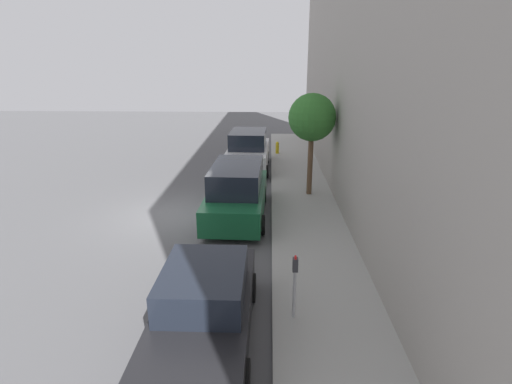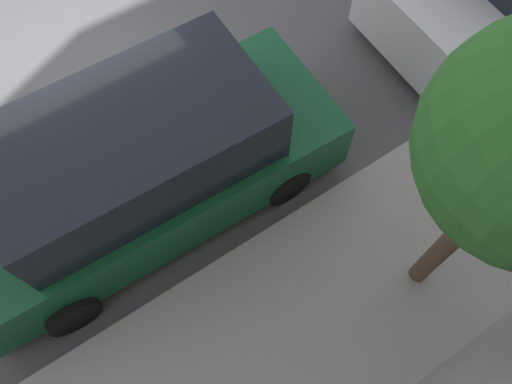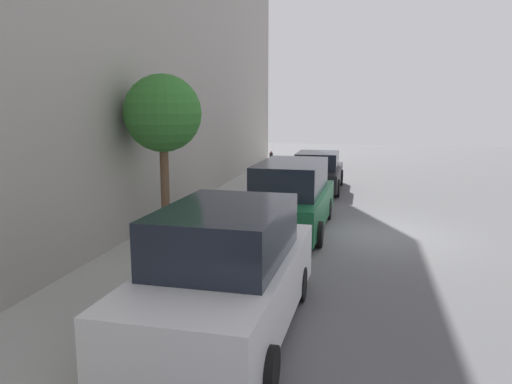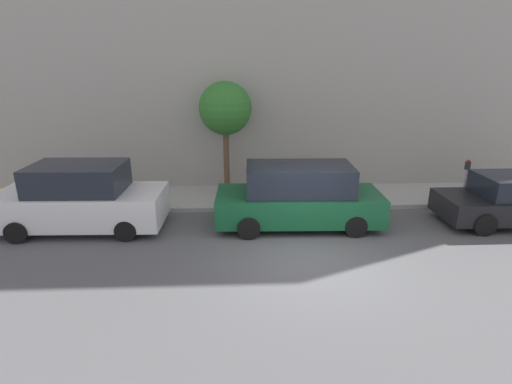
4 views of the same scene
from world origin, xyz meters
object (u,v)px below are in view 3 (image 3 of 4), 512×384
parked_sedan_nearest (317,172)px  parked_suv_third (226,274)px  parking_meter_near (271,165)px  parked_minivan_second (291,197)px

parked_sedan_nearest → parked_suv_third: size_ratio=0.93×
parked_suv_third → parking_meter_near: bearing=-82.6°
parked_sedan_nearest → parked_suv_third: (0.17, 13.04, 0.21)m
parked_sedan_nearest → parked_minivan_second: size_ratio=0.91×
parked_sedan_nearest → parked_minivan_second: parked_minivan_second is taller
parked_sedan_nearest → parked_suv_third: parked_suv_third is taller
parked_sedan_nearest → parked_suv_third: 13.05m
parked_minivan_second → parked_sedan_nearest: bearing=-91.0°
parked_suv_third → parking_meter_near: parked_suv_third is taller
parked_minivan_second → parking_meter_near: (1.68, -6.06, 0.11)m
parking_meter_near → parked_sedan_nearest: bearing=-162.7°
parked_sedan_nearest → parking_meter_near: size_ratio=3.15×
parked_minivan_second → parking_meter_near: 6.29m
parked_suv_third → parking_meter_near: (1.63, -12.49, 0.09)m
parked_sedan_nearest → parked_minivan_second: 6.62m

